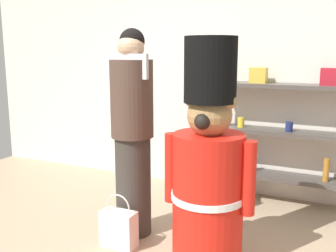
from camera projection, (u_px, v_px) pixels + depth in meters
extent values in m
cube|color=silver|center=(216.00, 76.00, 4.42)|extent=(6.40, 0.12, 2.60)
cube|color=#4C4742|center=(214.00, 126.00, 4.14)|extent=(0.05, 0.05, 1.58)
cube|color=#4C4742|center=(223.00, 122.00, 4.41)|extent=(0.05, 0.05, 1.58)
cube|color=#4C4742|center=(286.00, 177.00, 4.06)|extent=(1.50, 0.30, 0.04)
cube|color=#4C4742|center=(289.00, 133.00, 3.97)|extent=(1.50, 0.30, 0.04)
cube|color=#4C4742|center=(292.00, 86.00, 3.88)|extent=(1.50, 0.30, 0.04)
cylinder|color=yellow|center=(241.00, 122.00, 4.16)|extent=(0.07, 0.07, 0.10)
cylinder|color=navy|center=(289.00, 127.00, 3.93)|extent=(0.07, 0.07, 0.10)
cylinder|color=navy|center=(251.00, 163.00, 4.17)|extent=(0.07, 0.07, 0.19)
cylinder|color=#B27226|center=(326.00, 170.00, 3.86)|extent=(0.06, 0.06, 0.23)
cube|color=gold|center=(258.00, 75.00, 4.00)|extent=(0.17, 0.14, 0.16)
cube|color=#B21E2D|center=(329.00, 77.00, 3.72)|extent=(0.16, 0.13, 0.16)
cylinder|color=red|center=(208.00, 198.00, 2.94)|extent=(0.53, 0.53, 0.98)
cylinder|color=white|center=(208.00, 195.00, 2.94)|extent=(0.55, 0.55, 0.05)
sphere|color=#A17C4C|center=(210.00, 115.00, 2.82)|extent=(0.33, 0.33, 0.33)
sphere|color=#A17C4C|center=(192.00, 99.00, 2.86)|extent=(0.11, 0.11, 0.11)
sphere|color=#A17C4C|center=(229.00, 101.00, 2.74)|extent=(0.11, 0.11, 0.11)
cylinder|color=black|center=(210.00, 70.00, 2.76)|extent=(0.38, 0.38, 0.47)
cylinder|color=red|center=(172.00, 168.00, 3.03)|extent=(0.11, 0.11, 0.54)
cylinder|color=red|center=(248.00, 178.00, 2.78)|extent=(0.11, 0.11, 0.54)
sphere|color=black|center=(202.00, 122.00, 2.69)|extent=(0.11, 0.11, 0.11)
cylinder|color=#38332D|center=(133.00, 185.00, 3.38)|extent=(0.30, 0.30, 0.87)
cylinder|color=#4C382D|center=(132.00, 99.00, 3.24)|extent=(0.36, 0.36, 0.64)
sphere|color=tan|center=(131.00, 47.00, 3.16)|extent=(0.22, 0.22, 0.22)
cube|color=silver|center=(127.00, 66.00, 3.12)|extent=(0.38, 0.04, 0.20)
sphere|color=black|center=(132.00, 41.00, 3.16)|extent=(0.21, 0.21, 0.21)
cube|color=silver|center=(119.00, 229.00, 3.18)|extent=(0.29, 0.15, 0.30)
torus|color=silver|center=(118.00, 207.00, 3.14)|extent=(0.22, 0.01, 0.22)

